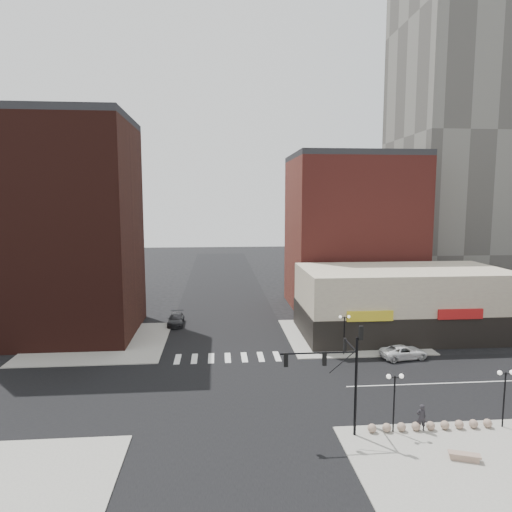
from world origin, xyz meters
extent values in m
plane|color=black|center=(0.00, 0.00, 0.00)|extent=(240.00, 240.00, 0.00)
cube|color=black|center=(0.00, 0.00, 0.01)|extent=(200.00, 14.00, 0.02)
cube|color=black|center=(0.00, 0.00, 0.01)|extent=(14.00, 200.00, 0.02)
cube|color=gray|center=(-14.50, 14.50, 0.06)|extent=(15.00, 15.00, 0.12)
cube|color=gray|center=(14.50, 14.50, 0.06)|extent=(15.00, 15.00, 0.12)
cube|color=#341510|center=(-19.00, 18.50, 12.50)|extent=(16.00, 15.00, 25.00)
cube|color=#341510|center=(-32.00, 34.00, 6.00)|extent=(20.00, 18.00, 12.00)
cube|color=maroon|center=(19.00, 29.50, 11.00)|extent=(18.00, 15.00, 22.00)
cube|color=#47443F|center=(40.00, 38.00, 45.00)|extent=(20.00, 20.00, 90.00)
cube|color=#47443F|center=(60.00, 56.00, 41.00)|extent=(18.00, 18.00, 82.00)
cube|color=beige|center=(21.00, 15.00, 4.00)|extent=(24.00, 12.00, 8.00)
cube|color=black|center=(21.00, 15.00, 1.70)|extent=(24.20, 12.20, 3.40)
cylinder|color=black|center=(8.20, -8.20, 3.50)|extent=(0.18, 0.18, 7.00)
cylinder|color=black|center=(5.60, -8.20, 6.00)|extent=(5.20, 0.11, 0.11)
cylinder|color=black|center=(7.20, -8.20, 5.30)|extent=(1.72, 0.06, 1.46)
cylinder|color=black|center=(8.20, -6.70, 6.00)|extent=(0.11, 3.00, 0.11)
cube|color=black|center=(3.40, -8.20, 5.60)|extent=(0.28, 0.18, 0.95)
sphere|color=red|center=(3.40, -8.20, 5.90)|extent=(0.16, 0.16, 0.16)
cube|color=black|center=(6.00, -8.20, 5.60)|extent=(0.28, 0.18, 0.95)
sphere|color=red|center=(6.00, -8.20, 5.90)|extent=(0.16, 0.16, 0.16)
cube|color=black|center=(8.20, -5.40, 5.60)|extent=(0.18, 0.28, 0.95)
sphere|color=red|center=(8.20, -5.40, 5.90)|extent=(0.16, 0.16, 0.16)
cube|color=black|center=(8.45, -8.20, 7.30)|extent=(0.28, 0.18, 0.95)
sphere|color=red|center=(8.45, -8.20, 7.60)|extent=(0.16, 0.16, 0.16)
cylinder|color=black|center=(11.00, -8.00, 2.12)|extent=(0.11, 0.11, 4.00)
cylinder|color=black|center=(11.00, -8.00, 4.02)|extent=(0.90, 0.06, 0.06)
sphere|color=white|center=(10.55, -8.00, 4.12)|extent=(0.32, 0.32, 0.32)
sphere|color=white|center=(11.45, -8.00, 4.12)|extent=(0.32, 0.32, 0.32)
cylinder|color=black|center=(19.00, -8.00, 2.12)|extent=(0.11, 0.11, 4.00)
cylinder|color=black|center=(19.00, -8.00, 4.02)|extent=(0.90, 0.06, 0.06)
sphere|color=white|center=(18.55, -8.00, 4.12)|extent=(0.32, 0.32, 0.32)
sphere|color=white|center=(19.45, -8.00, 4.12)|extent=(0.32, 0.32, 0.32)
cylinder|color=black|center=(12.00, 8.00, 2.12)|extent=(0.11, 0.11, 4.00)
cylinder|color=black|center=(12.00, 8.00, 4.02)|extent=(0.90, 0.06, 0.06)
sphere|color=white|center=(11.55, 8.00, 4.12)|extent=(0.32, 0.32, 0.32)
sphere|color=white|center=(12.45, 8.00, 4.12)|extent=(0.32, 0.32, 0.32)
sphere|color=gray|center=(9.50, -8.00, 0.42)|extent=(0.61, 0.61, 0.61)
sphere|color=gray|center=(10.55, -8.00, 0.42)|extent=(0.61, 0.61, 0.61)
sphere|color=gray|center=(11.60, -8.00, 0.42)|extent=(0.61, 0.61, 0.61)
sphere|color=gray|center=(12.65, -8.00, 0.42)|extent=(0.61, 0.61, 0.61)
sphere|color=gray|center=(13.70, -8.00, 0.42)|extent=(0.61, 0.61, 0.61)
sphere|color=gray|center=(14.75, -8.00, 0.42)|extent=(0.61, 0.61, 0.61)
sphere|color=gray|center=(15.80, -8.00, 0.42)|extent=(0.61, 0.61, 0.61)
sphere|color=gray|center=(16.85, -8.00, 0.42)|extent=(0.61, 0.61, 0.61)
sphere|color=gray|center=(17.90, -8.00, 0.42)|extent=(0.61, 0.61, 0.61)
imported|color=silver|center=(17.85, 6.50, 0.68)|extent=(5.12, 2.89, 1.35)
imported|color=black|center=(-6.50, 21.34, 0.72)|extent=(2.08, 4.96, 1.43)
imported|color=black|center=(13.00, -8.00, 1.07)|extent=(0.72, 0.49, 1.90)
cube|color=gray|center=(14.05, -11.79, 0.28)|extent=(1.72, 1.01, 0.31)
cube|color=gray|center=(14.05, -11.79, 0.49)|extent=(1.95, 1.18, 0.12)
camera|label=1|loc=(-1.06, -37.05, 16.12)|focal=32.00mm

